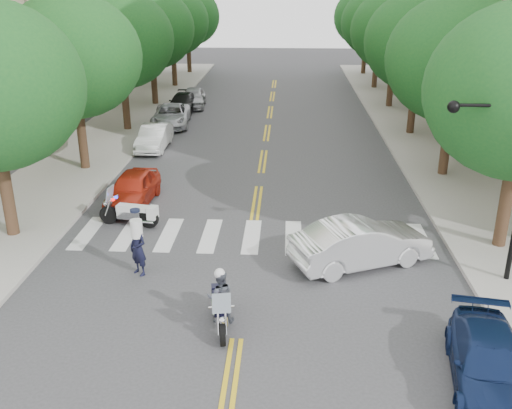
# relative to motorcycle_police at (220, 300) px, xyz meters

# --- Properties ---
(ground) EXTENTS (140.00, 140.00, 0.00)m
(ground) POSITION_rel_motorcycle_police_xyz_m (0.49, -0.61, -0.80)
(ground) COLOR #38383A
(ground) RESTS_ON ground
(sidewalk_left) EXTENTS (5.00, 60.00, 0.15)m
(sidewalk_left) POSITION_rel_motorcycle_police_xyz_m (-9.01, 21.39, -0.72)
(sidewalk_left) COLOR #9E9991
(sidewalk_left) RESTS_ON ground
(sidewalk_right) EXTENTS (5.00, 60.00, 0.15)m
(sidewalk_right) POSITION_rel_motorcycle_police_xyz_m (9.99, 21.39, -0.72)
(sidewalk_right) COLOR #9E9991
(sidewalk_right) RESTS_ON ground
(tree_l_1) EXTENTS (6.40, 6.40, 8.45)m
(tree_l_1) POSITION_rel_motorcycle_police_xyz_m (-8.31, 13.39, 4.76)
(tree_l_1) COLOR #382316
(tree_l_1) RESTS_ON ground
(tree_l_2) EXTENTS (6.40, 6.40, 8.45)m
(tree_l_2) POSITION_rel_motorcycle_police_xyz_m (-8.31, 21.39, 4.76)
(tree_l_2) COLOR #382316
(tree_l_2) RESTS_ON ground
(tree_l_3) EXTENTS (6.40, 6.40, 8.45)m
(tree_l_3) POSITION_rel_motorcycle_police_xyz_m (-8.31, 29.39, 4.76)
(tree_l_3) COLOR #382316
(tree_l_3) RESTS_ON ground
(tree_l_4) EXTENTS (6.40, 6.40, 8.45)m
(tree_l_4) POSITION_rel_motorcycle_police_xyz_m (-8.31, 37.39, 4.76)
(tree_l_4) COLOR #382316
(tree_l_4) RESTS_ON ground
(tree_l_5) EXTENTS (6.40, 6.40, 8.45)m
(tree_l_5) POSITION_rel_motorcycle_police_xyz_m (-8.31, 45.39, 4.76)
(tree_l_5) COLOR #382316
(tree_l_5) RESTS_ON ground
(tree_r_1) EXTENTS (6.40, 6.40, 8.45)m
(tree_r_1) POSITION_rel_motorcycle_police_xyz_m (9.29, 13.39, 4.76)
(tree_r_1) COLOR #382316
(tree_r_1) RESTS_ON ground
(tree_r_2) EXTENTS (6.40, 6.40, 8.45)m
(tree_r_2) POSITION_rel_motorcycle_police_xyz_m (9.29, 21.39, 4.76)
(tree_r_2) COLOR #382316
(tree_r_2) RESTS_ON ground
(tree_r_3) EXTENTS (6.40, 6.40, 8.45)m
(tree_r_3) POSITION_rel_motorcycle_police_xyz_m (9.29, 29.39, 4.76)
(tree_r_3) COLOR #382316
(tree_r_3) RESTS_ON ground
(tree_r_4) EXTENTS (6.40, 6.40, 8.45)m
(tree_r_4) POSITION_rel_motorcycle_police_xyz_m (9.29, 37.39, 4.76)
(tree_r_4) COLOR #382316
(tree_r_4) RESTS_ON ground
(tree_r_5) EXTENTS (6.40, 6.40, 8.45)m
(tree_r_5) POSITION_rel_motorcycle_police_xyz_m (9.29, 45.39, 4.76)
(tree_r_5) COLOR #382316
(tree_r_5) RESTS_ON ground
(traffic_signal_pole) EXTENTS (2.82, 0.42, 6.00)m
(traffic_signal_pole) POSITION_rel_motorcycle_police_xyz_m (8.21, 2.88, 2.92)
(traffic_signal_pole) COLOR black
(traffic_signal_pole) RESTS_ON ground
(motorcycle_police) EXTENTS (0.82, 2.20, 1.79)m
(motorcycle_police) POSITION_rel_motorcycle_police_xyz_m (0.00, 0.00, 0.00)
(motorcycle_police) COLOR black
(motorcycle_police) RESTS_ON ground
(motorcycle_parked) EXTENTS (2.40, 0.84, 1.56)m
(motorcycle_parked) POSITION_rel_motorcycle_police_xyz_m (-4.10, 6.62, -0.26)
(motorcycle_parked) COLOR black
(motorcycle_parked) RESTS_ON ground
(officer_standing) EXTENTS (0.79, 0.75, 1.82)m
(officer_standing) POSITION_rel_motorcycle_police_xyz_m (-2.95, 2.82, 0.11)
(officer_standing) COLOR black
(officer_standing) RESTS_ON ground
(convertible) EXTENTS (4.99, 3.42, 1.56)m
(convertible) POSITION_rel_motorcycle_police_xyz_m (4.24, 3.89, -0.02)
(convertible) COLOR white
(convertible) RESTS_ON ground
(sedan_blue) EXTENTS (2.38, 4.42, 1.22)m
(sedan_blue) POSITION_rel_motorcycle_police_xyz_m (6.49, -2.13, -0.19)
(sedan_blue) COLOR #112049
(sedan_blue) RESTS_ON ground
(parked_car_a) EXTENTS (1.81, 4.18, 1.41)m
(parked_car_a) POSITION_rel_motorcycle_police_xyz_m (-4.71, 8.89, -0.09)
(parked_car_a) COLOR #B22613
(parked_car_a) RESTS_ON ground
(parked_car_b) EXTENTS (1.44, 4.08, 1.34)m
(parked_car_b) POSITION_rel_motorcycle_police_xyz_m (-5.70, 17.39, -0.13)
(parked_car_b) COLOR white
(parked_car_b) RESTS_ON ground
(parked_car_c) EXTENTS (2.73, 5.12, 1.37)m
(parked_car_c) POSITION_rel_motorcycle_police_xyz_m (-5.81, 22.89, -0.11)
(parked_car_c) COLOR silver
(parked_car_c) RESTS_ON ground
(parked_car_d) EXTENTS (1.92, 4.48, 1.29)m
(parked_car_d) POSITION_rel_motorcycle_police_xyz_m (-5.81, 27.20, -0.15)
(parked_car_d) COLOR black
(parked_car_d) RESTS_ON ground
(parked_car_e) EXTENTS (2.02, 4.34, 1.44)m
(parked_car_e) POSITION_rel_motorcycle_police_xyz_m (-5.29, 28.89, -0.08)
(parked_car_e) COLOR #AFAFB5
(parked_car_e) RESTS_ON ground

